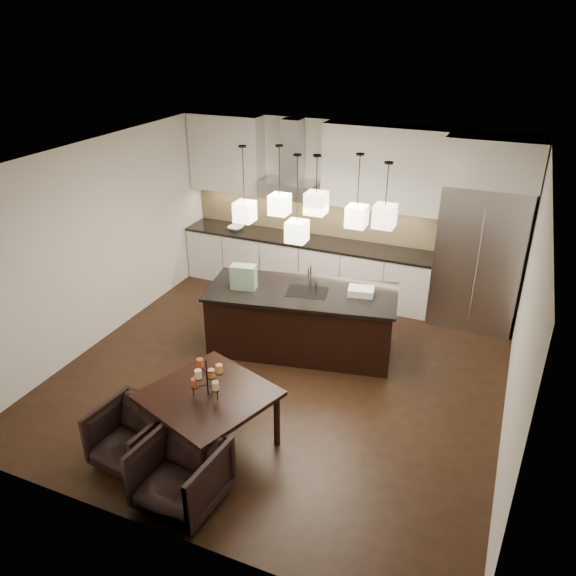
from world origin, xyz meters
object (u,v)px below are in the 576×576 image
at_px(dining_table, 210,420).
at_px(refrigerator, 479,257).
at_px(island_body, 302,321).
at_px(armchair_left, 131,436).
at_px(armchair_right, 181,474).

bearing_deg(dining_table, refrigerator, 79.87).
bearing_deg(dining_table, island_body, 105.29).
relative_size(refrigerator, island_body, 0.87).
distance_m(refrigerator, dining_table, 4.61).
xyz_separation_m(island_body, armchair_left, (-0.81, -2.75, -0.11)).
distance_m(armchair_left, armchair_right, 0.82).
distance_m(island_body, dining_table, 2.24).
bearing_deg(armchair_left, island_body, 80.30).
xyz_separation_m(refrigerator, dining_table, (-2.25, -3.96, -0.73)).
distance_m(island_body, armchair_right, 3.02).
bearing_deg(dining_table, armchair_right, -60.89).
bearing_deg(island_body, armchair_left, -117.16).
height_order(refrigerator, armchair_right, refrigerator).
bearing_deg(armchair_left, dining_table, 45.33).
bearing_deg(armchair_right, armchair_left, 166.41).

